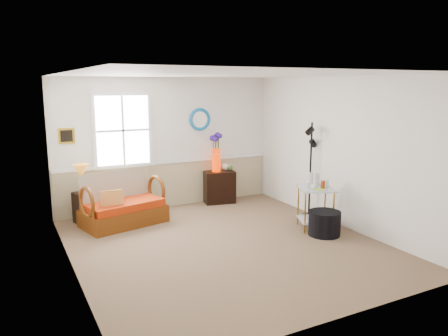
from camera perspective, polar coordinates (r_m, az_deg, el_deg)
name	(u,v)px	position (r m, az deg, el deg)	size (l,w,h in m)	color
floor	(225,244)	(6.91, 0.17, -9.96)	(4.50, 5.00, 0.01)	brown
ceiling	(225,74)	(6.46, 0.19, 12.15)	(4.50, 5.00, 0.01)	white
walls	(225,163)	(6.56, 0.18, 0.72)	(4.51, 5.01, 2.60)	white
wainscot	(169,185)	(8.96, -7.19, -2.17)	(4.46, 0.02, 0.90)	tan
chair_rail	(169,162)	(8.86, -7.24, 0.79)	(4.46, 0.04, 0.06)	white
window	(123,130)	(8.50, -13.07, 4.80)	(1.14, 0.06, 1.44)	white
picture	(66,136)	(8.32, -19.90, 3.97)	(0.28, 0.03, 0.28)	gold
mirror	(200,119)	(9.02, -3.19, 6.36)	(0.47, 0.47, 0.07)	#1680C9
loveseat	(123,199)	(7.94, -13.04, -3.98)	(1.41, 0.80, 0.92)	#582A0B
throw_pillow	(112,201)	(7.71, -14.38, -4.24)	(0.38, 0.09, 0.38)	#B9571C
lamp_stand	(84,208)	(8.26, -17.80, -4.94)	(0.32, 0.32, 0.56)	black
table_lamp	(82,179)	(8.09, -18.10, -1.34)	(0.28, 0.28, 0.52)	orange
potted_plant	(90,184)	(8.20, -17.13, -2.07)	(0.29, 0.33, 0.25)	#457A33
cabinet	(219,187)	(9.19, -0.63, -2.48)	(0.63, 0.40, 0.67)	black
flower_vase	(216,153)	(9.02, -1.03, 2.01)	(0.23, 0.23, 0.79)	red
side_table	(315,208)	(7.68, 11.85, -5.20)	(0.57, 0.57, 0.72)	#A57822
tabletop_items	(317,181)	(7.62, 12.10, -1.64)	(0.39, 0.39, 0.23)	silver
floor_lamp	(310,170)	(8.27, 11.21, -0.27)	(0.26, 0.26, 1.78)	black
ottoman	(324,223)	(7.45, 12.98, -7.04)	(0.53, 0.53, 0.40)	black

